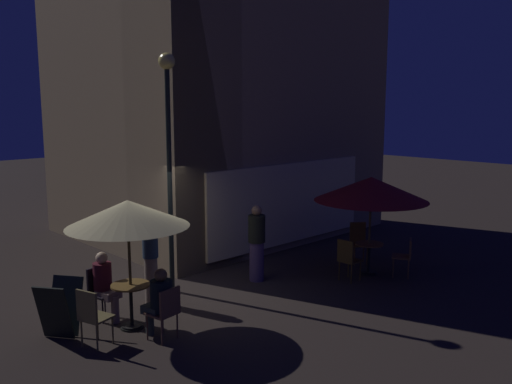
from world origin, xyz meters
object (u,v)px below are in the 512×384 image
at_px(cafe_table_1, 369,253).
at_px(patron_seated_0, 105,282).
at_px(patron_standing_3, 151,260).
at_px(patio_umbrella_1, 371,189).
at_px(patron_standing_2, 257,243).
at_px(cafe_chair_3, 405,254).
at_px(cafe_chair_5, 348,257).
at_px(cafe_chair_0, 100,288).
at_px(cafe_table_0, 131,298).
at_px(cafe_chair_2, 166,309).
at_px(cafe_chair_4, 358,239).
at_px(cafe_chair_1, 92,313).
at_px(patron_seated_1, 159,299).
at_px(menu_sandwich_board, 60,309).
at_px(patio_umbrella_0, 128,214).
at_px(street_lamp_near_corner, 168,131).

height_order(cafe_table_1, patron_seated_0, patron_seated_0).
bearing_deg(patron_standing_3, patron_seated_0, -85.91).
bearing_deg(patio_umbrella_1, patron_standing_2, 146.36).
distance_m(patron_standing_2, patron_standing_3, 2.47).
distance_m(cafe_chair_3, cafe_chair_5, 1.39).
xyz_separation_m(patio_umbrella_1, cafe_chair_5, (-0.79, 0.01, -1.40)).
xyz_separation_m(cafe_chair_0, cafe_chair_3, (6.07, -2.58, -0.03)).
xyz_separation_m(cafe_chair_0, patron_seated_0, (0.03, -0.14, 0.14)).
relative_size(cafe_table_0, cafe_chair_2, 0.87).
height_order(cafe_chair_2, patron_standing_2, patron_standing_2).
bearing_deg(patron_seated_0, cafe_chair_4, 68.77).
relative_size(cafe_chair_3, patron_standing_2, 0.52).
bearing_deg(cafe_chair_5, patron_standing_3, 154.70).
relative_size(cafe_table_0, patron_seated_0, 0.63).
height_order(cafe_chair_1, patron_seated_1, patron_seated_1).
xyz_separation_m(menu_sandwich_board, cafe_chair_1, (0.19, -0.74, 0.09)).
distance_m(cafe_chair_4, patron_standing_3, 5.29).
height_order(cafe_table_0, patio_umbrella_0, patio_umbrella_0).
distance_m(patio_umbrella_1, cafe_chair_2, 5.56).
xyz_separation_m(patio_umbrella_1, patron_seated_0, (-5.64, 1.75, -1.26)).
xyz_separation_m(cafe_chair_3, patron_standing_3, (-4.99, 2.56, 0.34)).
distance_m(street_lamp_near_corner, patron_standing_3, 2.53).
relative_size(menu_sandwich_board, patio_umbrella_1, 0.37).
bearing_deg(cafe_chair_2, cafe_table_1, -101.75).
height_order(cafe_chair_3, patron_seated_1, patron_seated_1).
distance_m(patio_umbrella_1, cafe_chair_3, 1.64).
xyz_separation_m(cafe_chair_1, cafe_chair_5, (5.57, -0.84, -0.02)).
height_order(menu_sandwich_board, patron_seated_1, patron_seated_1).
relative_size(menu_sandwich_board, patron_standing_3, 0.56).
relative_size(cafe_chair_2, patron_standing_3, 0.53).
distance_m(cafe_table_0, patron_standing_2, 3.37).
height_order(cafe_table_0, cafe_chair_1, cafe_chair_1).
relative_size(cafe_table_1, cafe_chair_4, 0.72).
relative_size(menu_sandwich_board, cafe_table_1, 1.33).
relative_size(cafe_chair_0, patron_seated_0, 0.76).
bearing_deg(cafe_chair_0, patron_seated_0, -0.00).
relative_size(street_lamp_near_corner, cafe_chair_5, 5.15).
bearing_deg(patio_umbrella_1, cafe_chair_5, 179.23).
distance_m(cafe_table_0, cafe_chair_4, 6.08).
distance_m(street_lamp_near_corner, menu_sandwich_board, 3.89).
height_order(menu_sandwich_board, cafe_table_0, menu_sandwich_board).
xyz_separation_m(menu_sandwich_board, cafe_chair_4, (7.11, -0.90, 0.10)).
bearing_deg(patron_standing_2, cafe_chair_2, 118.12).
height_order(cafe_chair_0, cafe_chair_2, cafe_chair_0).
distance_m(patio_umbrella_0, patio_umbrella_1, 5.61).
height_order(cafe_chair_1, cafe_chair_3, cafe_chair_1).
relative_size(patio_umbrella_1, patron_standing_3, 1.49).
distance_m(cafe_chair_4, patron_standing_2, 2.84).
bearing_deg(patron_seated_1, cafe_chair_5, -103.87).
bearing_deg(cafe_chair_4, cafe_table_0, -54.65).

